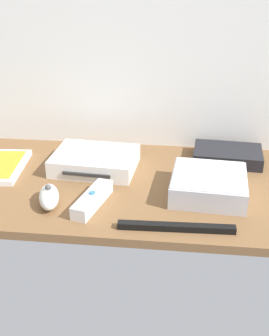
# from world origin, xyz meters

# --- Properties ---
(ground_plane) EXTENTS (1.00, 0.48, 0.02)m
(ground_plane) POSITION_xyz_m (0.00, 0.00, -0.01)
(ground_plane) COLOR brown
(ground_plane) RESTS_ON ground
(back_wall) EXTENTS (1.10, 0.01, 0.64)m
(back_wall) POSITION_xyz_m (0.00, 0.25, 0.32)
(back_wall) COLOR white
(back_wall) RESTS_ON ground
(game_console) EXTENTS (0.22, 0.18, 0.04)m
(game_console) POSITION_xyz_m (-0.11, 0.07, 0.02)
(game_console) COLOR white
(game_console) RESTS_ON ground_plane
(mini_computer) EXTENTS (0.18, 0.18, 0.05)m
(mini_computer) POSITION_xyz_m (0.18, -0.04, 0.03)
(mini_computer) COLOR silver
(mini_computer) RESTS_ON ground_plane
(network_router) EXTENTS (0.19, 0.13, 0.03)m
(network_router) POSITION_xyz_m (0.24, 0.15, 0.02)
(network_router) COLOR black
(network_router) RESTS_ON ground_plane
(remote_wand) EXTENTS (0.07, 0.15, 0.03)m
(remote_wand) POSITION_xyz_m (-0.08, -0.12, 0.02)
(remote_wand) COLOR white
(remote_wand) RESTS_ON ground_plane
(remote_nunchuk) EXTENTS (0.07, 0.11, 0.05)m
(remote_nunchuk) POSITION_xyz_m (-0.18, -0.13, 0.02)
(remote_nunchuk) COLOR white
(remote_nunchuk) RESTS_ON ground_plane
(sensor_bar) EXTENTS (0.24, 0.03, 0.01)m
(sensor_bar) POSITION_xyz_m (0.11, -0.20, 0.01)
(sensor_bar) COLOR black
(sensor_bar) RESTS_ON ground_plane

